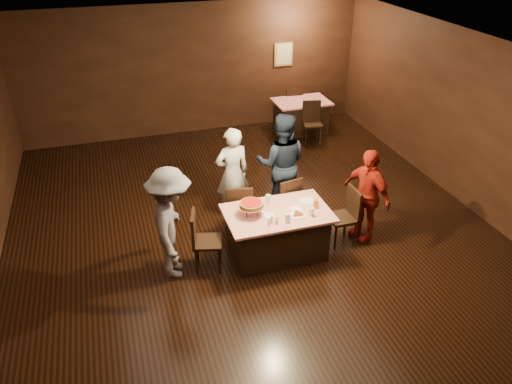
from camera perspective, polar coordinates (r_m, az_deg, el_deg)
The scene contains 23 objects.
room at distance 7.18m, azimuth 0.40°, elevation 8.15°, with size 10.00×10.04×3.02m.
main_table at distance 7.77m, azimuth 2.41°, elevation -4.72°, with size 1.60×1.00×0.77m, color #AA170B.
back_table at distance 12.26m, azimuth 5.15°, elevation 8.64°, with size 1.30×0.90×0.77m, color red.
chair_far_left at distance 8.22m, azimuth -1.95°, elevation -1.85°, with size 0.42×0.42×0.95m, color black.
chair_far_right at distance 8.44m, azimuth 3.28°, elevation -0.99°, with size 0.42×0.42×0.95m, color black.
chair_end_left at distance 7.48m, azimuth -5.58°, elevation -5.56°, with size 0.42×0.42×0.95m, color black.
chair_end_right at distance 8.11m, azimuth 9.78°, elevation -2.81°, with size 0.42×0.42×0.95m, color black.
chair_back_near at distance 11.63m, azimuth 6.47°, elevation 7.85°, with size 0.42×0.42×0.95m, color black.
chair_back_far at distance 12.75m, azimuth 4.15°, elevation 9.96°, with size 0.42×0.42×0.95m, color black.
diner_white_jacket at distance 8.53m, azimuth -2.71°, elevation 2.12°, with size 0.61×0.40×1.66m, color silver.
diner_navy_hoodie at distance 8.68m, azimuth 2.94°, elevation 3.27°, with size 0.89×0.69×1.83m, color #151E2F.
diner_grey_knit at distance 7.21m, azimuth -9.65°, elevation -3.60°, with size 1.12×0.64×1.74m, color slate.
diner_red_shirt at distance 8.16m, azimuth 12.49°, elevation -0.31°, with size 0.93×0.39×1.58m, color maroon.
pizza_stand at distance 7.40m, azimuth -0.55°, elevation -1.42°, with size 0.38×0.38×0.22m.
plate_with_slice at distance 7.49m, azimuth 4.74°, elevation -2.54°, with size 0.25×0.25×0.06m.
plate_empty at distance 7.86m, azimuth 5.89°, elevation -1.06°, with size 0.25×0.25×0.01m, color white.
glass_front_left at distance 7.30m, azimuth 3.64°, elevation -2.98°, with size 0.08×0.08×0.14m, color silver.
glass_front_right at distance 7.48m, azimuth 6.38°, elevation -2.27°, with size 0.08×0.08×0.14m, color silver.
glass_amber at distance 7.69m, azimuth 6.83°, elevation -1.33°, with size 0.08×0.08×0.14m, color #BF7F26.
glass_back at distance 7.75m, azimuth 1.39°, elevation -0.81°, with size 0.08×0.08×0.14m, color silver.
condiments at distance 7.26m, azimuth 1.89°, elevation -3.35°, with size 0.17×0.10×0.09m.
napkin_center at distance 7.66m, azimuth 4.59°, elevation -1.93°, with size 0.16×0.16×0.01m, color white.
napkin_left at distance 7.48m, azimuth 1.52°, elevation -2.67°, with size 0.16×0.16×0.01m, color white.
Camera 1 is at (-2.04, -6.35, 4.79)m, focal length 35.00 mm.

